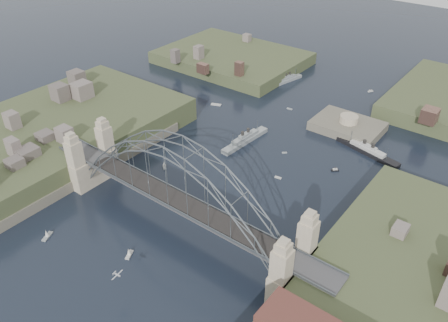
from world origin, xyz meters
TOP-DOWN VIEW (x-y plane):
  - ground at (0.00, 0.00)m, footprint 500.00×500.00m
  - bridge at (0.00, 0.00)m, footprint 84.00×13.80m
  - shore_west at (-57.32, 0.00)m, footprint 50.50×90.00m
  - headland_nw at (-55.00, 95.00)m, footprint 60.00×45.00m
  - fort_island at (12.00, 70.00)m, footprint 22.00×16.00m
  - naval_cruiser_near at (-10.52, 42.68)m, footprint 4.14×20.32m
  - naval_cruiser_far at (-24.70, 92.65)m, footprint 5.34×15.26m
  - ocean_liner at (23.07, 60.43)m, footprint 21.81×8.01m
  - aeroplane at (4.55, -22.90)m, footprint 1.67×3.08m
  - small_boat_a at (-20.87, 16.39)m, footprint 2.45×2.25m
  - small_boat_b at (8.35, 32.35)m, footprint 1.99×0.90m
  - small_boat_c at (-2.49, -14.07)m, footprint 2.08×2.98m
  - small_boat_d at (19.49, 45.57)m, footprint 2.13×2.05m
  - small_boat_e at (-34.48, 57.82)m, footprint 3.95×2.53m
  - small_boat_f at (2.91, 44.72)m, footprint 1.48×1.41m
  - small_boat_h at (-11.09, 71.40)m, footprint 2.15×0.95m
  - small_boat_i at (26.35, 16.03)m, footprint 2.28×2.68m
  - small_boat_j at (-22.52, -21.95)m, footprint 2.39×3.52m
  - small_boat_k at (6.26, 103.91)m, footprint 1.79×2.16m
  - small_boat_l at (-43.00, 27.78)m, footprint 1.66×2.74m

SIDE VIEW (x-z plane):
  - fort_island at x=12.00m, z-range -5.04..4.36m
  - ground at x=0.00m, z-range 0.00..0.00m
  - small_boat_b at x=8.35m, z-range -0.08..0.38m
  - small_boat_e at x=-34.48m, z-range -0.08..0.38m
  - small_boat_f at x=2.91m, z-range -0.08..0.38m
  - small_boat_h at x=-11.09m, z-range -0.08..0.38m
  - small_boat_i at x=26.35m, z-range -0.08..0.38m
  - small_boat_l at x=-43.00m, z-range -0.43..1.00m
  - small_boat_d at x=19.49m, z-range -0.43..1.00m
  - small_boat_k at x=6.26m, z-range -0.42..1.00m
  - headland_nw at x=-55.00m, z-range -4.00..5.00m
  - small_boat_j at x=-22.52m, z-range -0.49..1.88m
  - small_boat_c at x=-2.49m, z-range -0.41..1.97m
  - naval_cruiser_far at x=-24.70m, z-range -1.76..3.36m
  - ocean_liner at x=23.07m, z-range -1.84..3.49m
  - small_boat_a at x=-20.87m, z-range -0.34..2.03m
  - naval_cruiser_near at x=-10.52m, z-range -2.09..3.97m
  - shore_west at x=-57.32m, z-range -4.03..7.97m
  - aeroplane at x=4.55m, z-range 5.97..6.41m
  - bridge at x=0.00m, z-range 0.02..24.62m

